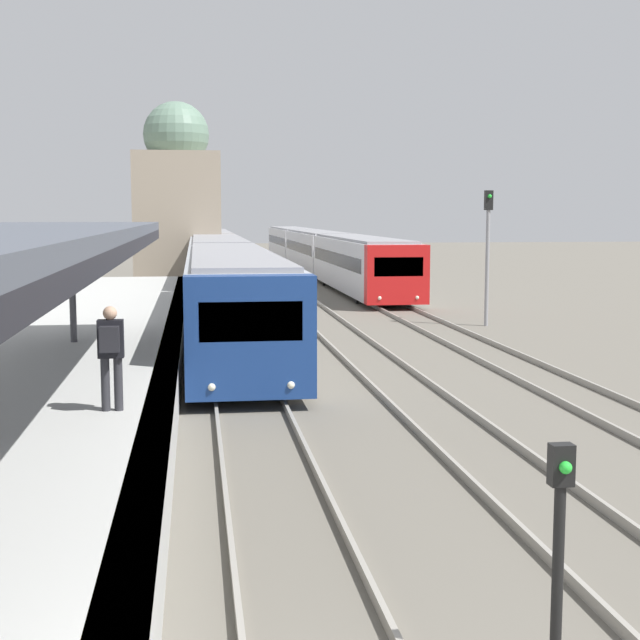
% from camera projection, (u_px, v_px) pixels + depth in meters
% --- Properties ---
extents(person_on_platform, '(0.40, 0.40, 1.66)m').
position_uv_depth(person_on_platform, '(111.00, 349.00, 13.96)').
color(person_on_platform, '#2D2D33').
rests_on(person_on_platform, station_platform).
extents(train_near, '(2.70, 52.40, 2.92)m').
position_uv_depth(train_near, '(218.00, 264.00, 43.72)').
color(train_near, navy).
rests_on(train_near, ground_plane).
extents(train_far, '(2.69, 49.96, 2.89)m').
position_uv_depth(train_far, '(317.00, 250.00, 61.61)').
color(train_far, red).
rests_on(train_far, ground_plane).
extents(signal_post_near, '(0.20, 0.22, 2.11)m').
position_uv_depth(signal_post_near, '(559.00, 538.00, 7.60)').
color(signal_post_near, black).
rests_on(signal_post_near, ground_plane).
extents(signal_mast_far, '(0.28, 0.29, 4.89)m').
position_uv_depth(signal_mast_far, '(488.00, 241.00, 32.02)').
color(signal_mast_far, gray).
rests_on(signal_mast_far, ground_plane).
extents(distant_domed_building, '(4.92, 4.92, 10.51)m').
position_uv_depth(distant_domed_building, '(177.00, 200.00, 51.84)').
color(distant_domed_building, gray).
rests_on(distant_domed_building, ground_plane).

